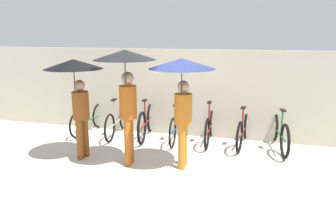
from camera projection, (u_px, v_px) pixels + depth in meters
The scene contains 12 objects.
ground_plane at pixel (154, 170), 5.93m from camera, with size 30.00×30.00×0.00m, color beige.
back_wall at pixel (182, 93), 7.82m from camera, with size 12.47×0.12×2.07m.
parked_bicycle_0 at pixel (90, 119), 8.11m from camera, with size 0.44×1.61×1.06m.
parked_bicycle_1 at pixel (117, 121), 7.92m from camera, with size 0.44×1.75×1.00m.
parked_bicycle_2 at pixel (147, 121), 7.73m from camera, with size 0.44×1.74×1.02m.
parked_bicycle_3 at pixel (177, 125), 7.55m from camera, with size 0.44×1.75×1.07m.
parked_bicycle_4 at pixel (210, 127), 7.39m from camera, with size 0.44×1.64×1.05m.
parked_bicycle_5 at pixel (243, 130), 7.19m from camera, with size 0.44×1.70×1.06m.
parked_bicycle_6 at pixel (279, 132), 6.97m from camera, with size 0.46×1.78×1.11m.
pedestrian_leading at pixel (76, 79), 6.11m from camera, with size 1.08×1.08×1.96m.
pedestrian_center at pixel (126, 74), 5.77m from camera, with size 1.11×1.11×2.15m.
pedestrian_trailing at pixel (182, 80), 5.63m from camera, with size 1.14×1.14×2.02m.
Camera 1 is at (1.72, -5.27, 2.42)m, focal length 35.00 mm.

